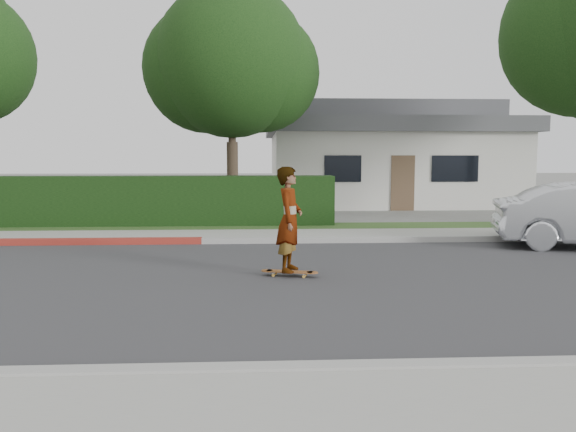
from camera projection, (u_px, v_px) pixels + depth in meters
name	position (u px, v px, depth m)	size (l,w,h in m)	color
ground	(114.00, 284.00, 9.13)	(120.00, 120.00, 0.00)	slate
road	(114.00, 283.00, 9.13)	(60.00, 8.00, 0.01)	#2D2D30
curb_far	(159.00, 241.00, 13.19)	(60.00, 0.20, 0.15)	#9E9E99
sidewalk_far	(166.00, 236.00, 14.09)	(60.00, 1.60, 0.12)	gray
planting_strip	(175.00, 229.00, 15.68)	(60.00, 1.60, 0.10)	#2D4C1E
hedge	(72.00, 202.00, 16.05)	(15.00, 1.00, 1.50)	black
tree_center	(231.00, 66.00, 17.81)	(5.66, 4.84, 7.44)	#33261C
house	(385.00, 156.00, 25.19)	(10.60, 8.60, 4.30)	beige
skateboard	(289.00, 272.00, 9.62)	(1.01, 0.43, 0.09)	gold
skateboarder	(289.00, 219.00, 9.52)	(0.65, 0.43, 1.79)	white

